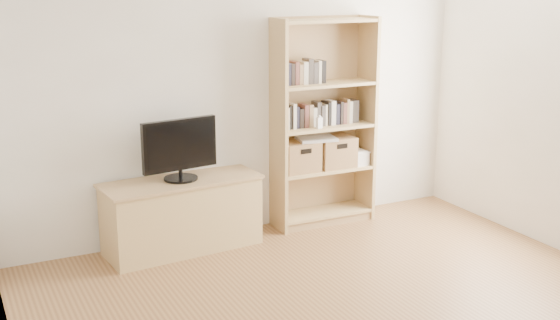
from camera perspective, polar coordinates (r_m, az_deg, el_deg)
back_wall at (r=6.44m, az=-2.97°, el=5.43°), size 4.50×0.02×2.60m
left_wall at (r=3.50m, az=-20.78°, el=-3.53°), size 0.02×5.00×2.60m
tv_stand at (r=6.21m, az=-7.95°, el=-4.52°), size 1.38×0.62×0.61m
bookshelf at (r=6.67m, az=3.58°, el=3.04°), size 0.99×0.36×1.98m
television at (r=6.04m, az=-8.15°, el=0.87°), size 0.68×0.15×0.53m
books_row_mid at (r=6.67m, az=3.50°, el=3.78°), size 0.79×0.17×0.21m
books_row_upper at (r=6.50m, az=1.85°, el=7.03°), size 0.36×0.13×0.19m
baby_monitor at (r=6.52m, az=3.22°, el=3.02°), size 0.06×0.04×0.10m
basket_left at (r=6.61m, az=1.57°, el=0.30°), size 0.35×0.29×0.28m
basket_right at (r=6.79m, az=4.45°, el=0.69°), size 0.36×0.30×0.29m
laptop at (r=6.64m, az=2.98°, el=1.74°), size 0.40×0.31×0.03m
magazine_stack at (r=6.92m, az=6.01°, el=0.20°), size 0.20×0.28×0.12m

